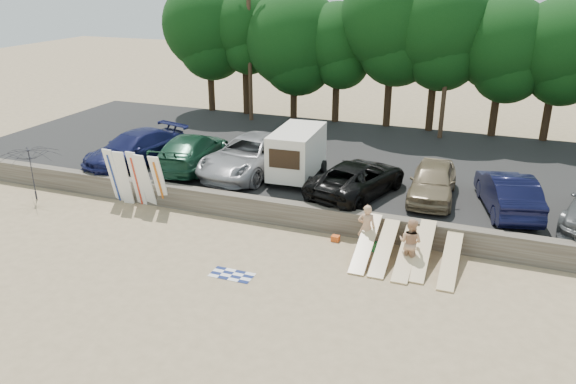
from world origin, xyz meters
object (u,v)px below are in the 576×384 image
object	(u,v)px
car_4	(433,181)
beach_umbrella	(32,173)
box_trailer	(297,152)
cooler	(378,248)
car_3	(357,178)
car_5	(508,192)
car_2	(250,155)
car_0	(135,149)
beachgoer_a	(366,227)
beachgoer_b	(410,242)
car_1	(192,151)

from	to	relation	value
car_4	beach_umbrella	xyz separation A→B (m)	(-17.03, -4.74, -0.22)
box_trailer	cooler	world-z (taller)	box_trailer
car_3	car_5	distance (m)	6.05
car_2	car_0	bearing A→B (deg)	-163.94
beachgoer_a	beachgoer_b	xyz separation A→B (m)	(1.71, -0.62, -0.02)
cooler	car_2	bearing A→B (deg)	171.30
box_trailer	cooler	size ratio (longest dim) A/B	9.95
car_3	beachgoer_a	bearing A→B (deg)	125.69
beachgoer_a	car_5	bearing A→B (deg)	-149.02
cooler	beach_umbrella	bearing A→B (deg)	-154.66
box_trailer	car_5	world-z (taller)	box_trailer
box_trailer	car_2	distance (m)	2.39
car_4	beach_umbrella	world-z (taller)	beach_umbrella
car_5	beachgoer_a	distance (m)	6.23
car_0	car_3	size ratio (longest dim) A/B	1.06
car_1	car_4	bearing A→B (deg)	171.62
car_0	cooler	size ratio (longest dim) A/B	14.85
car_1	car_4	size ratio (longest dim) A/B	1.26
car_1	car_4	world-z (taller)	car_1
cooler	beach_umbrella	distance (m)	15.76
beach_umbrella	car_3	bearing A→B (deg)	16.12
car_1	car_3	bearing A→B (deg)	166.86
car_0	box_trailer	bearing A→B (deg)	21.10
car_0	car_4	size ratio (longest dim) A/B	1.25
car_3	beachgoer_b	size ratio (longest dim) A/B	3.04
car_2	car_3	bearing A→B (deg)	-3.24
beachgoer_a	beach_umbrella	world-z (taller)	beach_umbrella
car_1	car_4	distance (m)	11.55
car_0	beachgoer_a	distance (m)	13.12
car_4	cooler	bearing A→B (deg)	-109.30
car_1	car_3	size ratio (longest dim) A/B	1.07
beach_umbrella	box_trailer	bearing A→B (deg)	24.76
car_1	beach_umbrella	xyz separation A→B (m)	(-5.48, -4.76, -0.28)
beachgoer_a	cooler	distance (m)	0.88
car_3	beach_umbrella	bearing A→B (deg)	32.26
car_5	cooler	xyz separation A→B (m)	(-4.29, -3.98, -1.34)
car_3	car_4	size ratio (longest dim) A/B	1.18
car_3	beach_umbrella	world-z (taller)	beach_umbrella
car_0	car_5	size ratio (longest dim) A/B	1.17
car_2	beachgoer_a	world-z (taller)	car_2
car_1	cooler	bearing A→B (deg)	148.83
beachgoer_a	beach_umbrella	size ratio (longest dim) A/B	0.65
car_0	cooler	distance (m)	13.64
car_1	car_5	world-z (taller)	car_1
car_4	beachgoer_a	xyz separation A→B (m)	(-1.80, -4.29, -0.57)
beachgoer_a	cooler	bearing A→B (deg)	169.79
car_2	beachgoer_b	xyz separation A→B (m)	(8.44, -5.20, -0.69)
beachgoer_b	cooler	world-z (taller)	beachgoer_b
car_0	beachgoer_b	distance (m)	14.94
car_0	car_1	size ratio (longest dim) A/B	0.99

